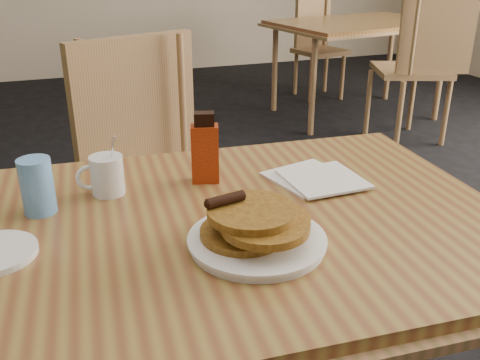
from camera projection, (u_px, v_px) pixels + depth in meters
name	position (u px, v px, depth m)	size (l,w,h in m)	color
main_table	(212.00, 237.00, 1.11)	(1.34, 0.95, 0.75)	olive
neighbor_table	(359.00, 26.00, 4.14)	(1.44, 1.09, 0.75)	olive
chair_main_far	(145.00, 164.00, 1.78)	(0.59, 0.60, 1.01)	#A6744E
chair_neighbor_far	(316.00, 39.00, 4.84)	(0.47, 0.48, 0.86)	#A6744E
chair_neighbor_near	(423.00, 55.00, 3.51)	(0.60, 0.61, 1.03)	#A6744E
pancake_plate	(257.00, 231.00, 0.99)	(0.26, 0.26, 0.10)	white
coffee_mug	(106.00, 174.00, 1.20)	(0.11, 0.07, 0.14)	white
syrup_bottle	(205.00, 150.00, 1.25)	(0.07, 0.06, 0.17)	maroon
napkin_stack	(316.00, 178.00, 1.28)	(0.21, 0.22, 0.01)	silver
blue_tumbler	(37.00, 186.00, 1.11)	(0.07, 0.07, 0.12)	#5E9BDE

